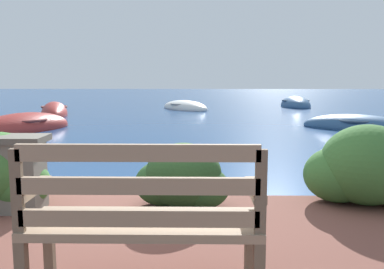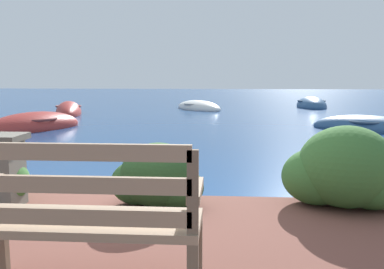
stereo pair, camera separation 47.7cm
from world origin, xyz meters
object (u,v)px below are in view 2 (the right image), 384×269
rowboat_mid (367,128)px  rowboat_outer (199,108)px  park_bench (83,215)px  rowboat_distant (311,106)px  rowboat_far (69,112)px  rowboat_nearest (34,127)px

rowboat_mid → rowboat_outer: bearing=155.2°
park_bench → rowboat_distant: park_bench is taller
rowboat_far → rowboat_distant: bearing=93.8°
park_bench → rowboat_mid: park_bench is taller
rowboat_nearest → rowboat_distant: size_ratio=1.21×
park_bench → rowboat_outer: bearing=86.2°
park_bench → rowboat_far: 14.52m
rowboat_outer → rowboat_mid: bearing=-177.4°
rowboat_nearest → rowboat_outer: size_ratio=1.02×
rowboat_distant → rowboat_far: bearing=110.9°
rowboat_nearest → rowboat_outer: rowboat_nearest is taller
park_bench → rowboat_distant: (4.81, 17.53, -0.63)m
rowboat_far → rowboat_outer: 5.49m
park_bench → rowboat_distant: 18.18m
park_bench → rowboat_mid: 10.62m
rowboat_outer → rowboat_nearest: bearing=116.0°
rowboat_outer → rowboat_distant: 5.25m
rowboat_mid → rowboat_distant: (0.12, 8.02, 0.01)m
rowboat_mid → park_bench: bearing=-87.6°
rowboat_nearest → rowboat_outer: 8.27m
rowboat_nearest → rowboat_mid: size_ratio=1.02×
park_bench → rowboat_nearest: size_ratio=0.42×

